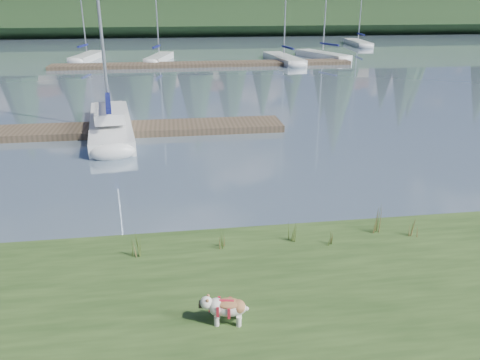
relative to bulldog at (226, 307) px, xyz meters
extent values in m
plane|color=slate|center=(0.12, 35.03, -0.66)|extent=(200.00, 200.00, 0.00)
cube|color=black|center=(0.12, 78.03, 1.84)|extent=(200.00, 20.00, 5.00)
cylinder|color=silver|center=(-0.18, -0.06, -0.22)|extent=(0.09, 0.09, 0.19)
cylinder|color=silver|center=(-0.15, 0.12, -0.22)|extent=(0.09, 0.09, 0.19)
cylinder|color=silver|center=(0.19, -0.13, -0.22)|extent=(0.09, 0.09, 0.19)
cylinder|color=silver|center=(0.23, 0.05, -0.22)|extent=(0.09, 0.09, 0.19)
ellipsoid|color=silver|center=(0.03, -0.01, -0.02)|extent=(0.68, 0.42, 0.30)
ellipsoid|color=#A2693C|center=(0.03, -0.01, 0.08)|extent=(0.48, 0.37, 0.10)
ellipsoid|color=silver|center=(-0.34, 0.06, 0.08)|extent=(0.26, 0.26, 0.22)
cube|color=black|center=(-0.43, 0.08, 0.04)|extent=(0.09, 0.12, 0.09)
cube|color=silver|center=(-3.54, 14.25, -0.44)|extent=(2.68, 7.78, 0.70)
ellipsoid|color=silver|center=(-4.02, 18.03, -0.44)|extent=(1.91, 2.27, 0.70)
cube|color=#0F144E|center=(-3.40, 13.13, 0.89)|extent=(0.64, 3.46, 0.20)
cube|color=silver|center=(-3.49, 13.82, 0.29)|extent=(1.55, 2.90, 0.45)
cube|color=#4C3D2C|center=(-3.88, 14.03, -0.51)|extent=(16.00, 2.00, 0.30)
cube|color=#4C3D2C|center=(2.12, 35.03, -0.51)|extent=(26.00, 2.20, 0.30)
cube|color=silver|center=(-8.63, 40.79, -0.44)|extent=(2.53, 6.74, 0.70)
ellipsoid|color=silver|center=(-8.11, 44.04, -0.44)|extent=(1.70, 2.00, 0.70)
cube|color=#0F144E|center=(-8.78, 39.90, 0.74)|extent=(0.62, 2.62, 0.20)
cube|color=silver|center=(-1.80, 38.84, -0.44)|extent=(2.73, 6.26, 0.70)
ellipsoid|color=silver|center=(-1.11, 41.81, -0.44)|extent=(1.67, 1.92, 0.70)
cube|color=#0F144E|center=(-1.99, 38.03, 0.74)|extent=(0.74, 2.41, 0.20)
cube|color=silver|center=(9.59, 36.62, -0.44)|extent=(2.45, 7.74, 0.70)
ellipsoid|color=silver|center=(9.23, 40.41, -0.44)|extent=(1.85, 2.22, 0.70)
cube|color=#0F144E|center=(9.69, 35.59, 0.74)|extent=(0.49, 3.03, 0.20)
cube|color=silver|center=(14.06, 38.95, -0.44)|extent=(3.81, 7.14, 0.70)
ellipsoid|color=silver|center=(12.91, 42.25, -0.44)|extent=(2.07, 2.31, 0.70)
cube|color=#0F144E|center=(14.38, 38.04, 0.74)|extent=(1.11, 2.70, 0.20)
cube|color=silver|center=(22.37, 50.90, -0.44)|extent=(2.62, 7.84, 0.70)
ellipsoid|color=silver|center=(22.81, 54.72, -0.44)|extent=(1.91, 2.28, 0.70)
cube|color=#0F144E|center=(22.25, 49.86, 0.74)|extent=(0.55, 3.06, 0.20)
cone|color=#475B23|center=(0.16, 2.62, -0.08)|extent=(0.03, 0.03, 0.46)
cone|color=brown|center=(0.27, 2.55, -0.13)|extent=(0.03, 0.03, 0.37)
cone|color=#475B23|center=(0.22, 2.65, -0.06)|extent=(0.03, 0.03, 0.51)
cone|color=brown|center=(0.30, 2.59, -0.15)|extent=(0.03, 0.03, 0.32)
cone|color=#475B23|center=(0.18, 2.54, -0.11)|extent=(0.03, 0.03, 0.41)
cone|color=#475B23|center=(1.79, 2.70, -0.09)|extent=(0.03, 0.03, 0.44)
cone|color=brown|center=(1.90, 2.63, -0.14)|extent=(0.03, 0.03, 0.35)
cone|color=#475B23|center=(1.85, 2.73, -0.07)|extent=(0.03, 0.03, 0.48)
cone|color=brown|center=(1.93, 2.67, -0.16)|extent=(0.03, 0.03, 0.31)
cone|color=#475B23|center=(1.81, 2.62, -0.12)|extent=(0.03, 0.03, 0.39)
cone|color=#475B23|center=(3.94, 2.86, 0.03)|extent=(0.03, 0.03, 0.69)
cone|color=brown|center=(4.05, 2.79, -0.04)|extent=(0.03, 0.03, 0.55)
cone|color=#475B23|center=(4.00, 2.89, 0.06)|extent=(0.03, 0.03, 0.75)
cone|color=brown|center=(4.08, 2.83, -0.07)|extent=(0.03, 0.03, 0.48)
cone|color=#475B23|center=(3.96, 2.78, 0.00)|extent=(0.03, 0.03, 0.62)
cone|color=#475B23|center=(-1.74, 2.54, -0.02)|extent=(0.03, 0.03, 0.59)
cone|color=brown|center=(-1.63, 2.47, -0.08)|extent=(0.03, 0.03, 0.47)
cone|color=#475B23|center=(-1.68, 2.57, 0.01)|extent=(0.03, 0.03, 0.65)
cone|color=brown|center=(-1.60, 2.51, -0.11)|extent=(0.03, 0.03, 0.42)
cone|color=#475B23|center=(-1.72, 2.46, -0.05)|extent=(0.03, 0.03, 0.53)
cone|color=#475B23|center=(2.64, 2.40, -0.15)|extent=(0.03, 0.03, 0.33)
cone|color=brown|center=(2.75, 2.33, -0.18)|extent=(0.03, 0.03, 0.27)
cone|color=#475B23|center=(2.70, 2.43, -0.13)|extent=(0.03, 0.03, 0.37)
cone|color=brown|center=(2.78, 2.37, -0.20)|extent=(0.03, 0.03, 0.23)
cone|color=#475B23|center=(2.66, 2.32, -0.16)|extent=(0.03, 0.03, 0.30)
cone|color=#475B23|center=(4.66, 2.53, -0.07)|extent=(0.03, 0.03, 0.49)
cone|color=brown|center=(4.77, 2.46, -0.11)|extent=(0.03, 0.03, 0.40)
cone|color=#475B23|center=(4.72, 2.56, -0.04)|extent=(0.03, 0.03, 0.54)
cone|color=brown|center=(4.80, 2.50, -0.14)|extent=(0.03, 0.03, 0.35)
cone|color=#475B23|center=(4.68, 2.45, -0.09)|extent=(0.03, 0.03, 0.44)
cube|color=#33281C|center=(0.12, 3.43, -0.59)|extent=(60.00, 0.50, 0.14)
camera|label=1|loc=(-0.72, -6.65, 4.97)|focal=35.00mm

